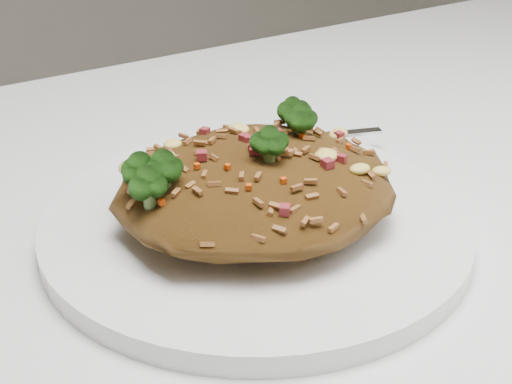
# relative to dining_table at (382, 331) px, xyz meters

# --- Properties ---
(dining_table) EXTENTS (1.20, 0.80, 0.75)m
(dining_table) POSITION_rel_dining_table_xyz_m (0.00, 0.00, 0.00)
(dining_table) COLOR white
(dining_table) RESTS_ON ground
(plate) EXTENTS (0.27, 0.27, 0.01)m
(plate) POSITION_rel_dining_table_xyz_m (-0.08, 0.04, 0.10)
(plate) COLOR white
(plate) RESTS_ON dining_table
(fried_rice) EXTENTS (0.17, 0.16, 0.06)m
(fried_rice) POSITION_rel_dining_table_xyz_m (-0.08, 0.04, 0.13)
(fried_rice) COLOR brown
(fried_rice) RESTS_ON plate
(fork) EXTENTS (0.16, 0.07, 0.00)m
(fork) POSITION_rel_dining_table_xyz_m (-0.00, 0.12, 0.11)
(fork) COLOR silver
(fork) RESTS_ON plate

